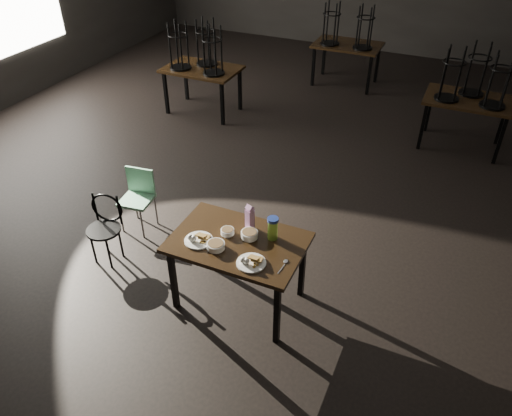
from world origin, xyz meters
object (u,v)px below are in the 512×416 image
at_px(bentwood_chair, 105,223).
at_px(main_table, 238,248).
at_px(water_bottle, 273,228).
at_px(juice_carton, 250,218).
at_px(school_chair, 138,194).

bearing_deg(bentwood_chair, main_table, -13.80).
bearing_deg(water_bottle, bentwood_chair, -175.82).
height_order(juice_carton, bentwood_chair, juice_carton).
distance_m(main_table, water_bottle, 0.37).
xyz_separation_m(juice_carton, water_bottle, (0.25, -0.05, -0.01)).
height_order(water_bottle, bentwood_chair, water_bottle).
bearing_deg(main_table, bentwood_chair, 178.88).
distance_m(juice_carton, water_bottle, 0.25).
bearing_deg(water_bottle, school_chair, 165.67).
height_order(juice_carton, school_chair, juice_carton).
distance_m(main_table, juice_carton, 0.29).
xyz_separation_m(main_table, juice_carton, (0.02, 0.21, 0.20)).
distance_m(main_table, school_chair, 1.70).
xyz_separation_m(water_bottle, school_chair, (-1.83, 0.47, -0.43)).
xyz_separation_m(main_table, water_bottle, (0.27, 0.16, 0.19)).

